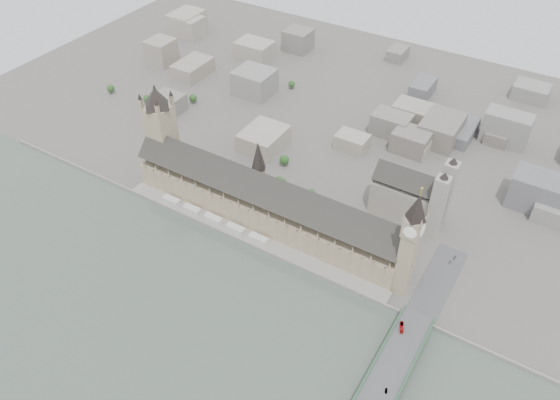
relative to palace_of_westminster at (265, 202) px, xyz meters
The scene contains 16 objects.
ground 30.06m from the palace_of_westminster, 90.00° to the right, with size 900.00×900.00×0.00m, color #595651.
river_thames 186.09m from the palace_of_westminster, 90.00° to the right, with size 600.00×600.00×0.00m, color #485549.
embankment_wall 40.67m from the palace_of_westminster, 90.00° to the right, with size 600.00×1.50×3.00m, color gray.
river_terrace 34.80m from the palace_of_westminster, 90.00° to the right, with size 270.00×15.00×2.00m, color gray.
terrace_tents 51.60m from the palace_of_westminster, 146.28° to the right, with size 118.00×7.00×4.00m.
palace_of_westminster is the anchor object (origin of this frame).
elizabeth_tower 142.94m from the palace_of_westminster, ahead, with size 17.00×17.00×107.50m.
victoria_tower 126.41m from the palace_of_westminster, behind, with size 30.00×30.00×100.00m.
central_tower 37.14m from the palace_of_westminster, 147.79° to the left, with size 13.00×13.00×48.00m.
westminster_bridge 195.05m from the palace_of_westminster, 33.49° to the right, with size 25.00×325.00×10.25m, color #474749.
westminster_abbey 134.09m from the palace_of_westminster, 34.17° to the left, with size 68.00×36.00×64.00m.
city_skyline_inland 225.33m from the palace_of_westminster, 90.00° to the left, with size 720.00×360.00×38.00m, color gray, non-canonical shape.
park_trees 44.22m from the palace_of_westminster, 103.94° to the left, with size 110.00×30.00×15.00m, color #174219, non-canonical shape.
red_bus_north 165.40m from the palace_of_westminster, 19.60° to the right, with size 2.34×10.00×2.79m, color red.
car_silver 198.46m from the palace_of_westminster, 33.16° to the right, with size 1.36×3.89×1.28m, color gray.
car_approach 170.46m from the palace_of_westminster, 11.54° to the left, with size 1.84×4.53×1.32m, color gray.
Camera 1 is at (205.45, -289.72, 346.46)m, focal length 35.00 mm.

